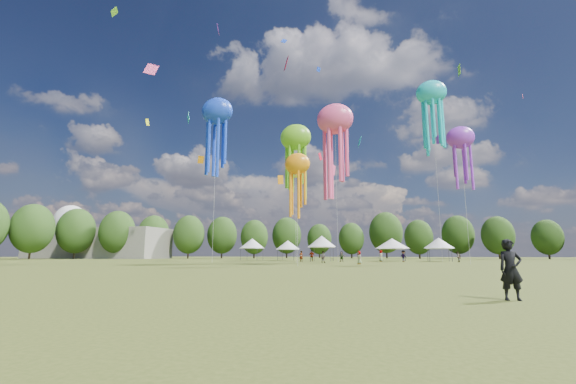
# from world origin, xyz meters

# --- Properties ---
(ground) EXTENTS (300.00, 300.00, 0.00)m
(ground) POSITION_xyz_m (0.00, 0.00, 0.00)
(ground) COLOR #384416
(ground) RESTS_ON ground
(observer_main) EXTENTS (0.63, 0.46, 1.60)m
(observer_main) POSITION_xyz_m (9.48, -1.25, 0.80)
(observer_main) COLOR black
(observer_main) RESTS_ON ground
(spectator_near) EXTENTS (0.87, 0.75, 1.57)m
(spectator_near) POSITION_xyz_m (-2.63, 37.71, 0.79)
(spectator_near) COLOR gray
(spectator_near) RESTS_ON ground
(spectators_far) EXTENTS (23.73, 18.51, 1.83)m
(spectators_far) POSITION_xyz_m (2.97, 46.76, 0.85)
(spectators_far) COLOR gray
(spectators_far) RESTS_ON ground
(festival_tents) EXTENTS (38.52, 10.09, 4.36)m
(festival_tents) POSITION_xyz_m (-3.07, 54.04, 3.09)
(festival_tents) COLOR #47474C
(festival_tents) RESTS_ON ground
(show_kites) EXTENTS (37.45, 30.24, 30.80)m
(show_kites) POSITION_xyz_m (-0.59, 40.84, 19.48)
(show_kites) COLOR #69BF1F
(show_kites) RESTS_ON ground
(small_kites) EXTENTS (74.89, 59.31, 46.05)m
(small_kites) POSITION_xyz_m (0.03, 41.26, 29.35)
(small_kites) COLOR #69BF1F
(small_kites) RESTS_ON ground
(treeline) EXTENTS (201.57, 95.24, 13.43)m
(treeline) POSITION_xyz_m (-3.87, 62.51, 6.54)
(treeline) COLOR #38281C
(treeline) RESTS_ON ground
(hangar) EXTENTS (40.00, 12.00, 8.00)m
(hangar) POSITION_xyz_m (-72.00, 72.00, 4.00)
(hangar) COLOR gray
(hangar) RESTS_ON ground
(radome) EXTENTS (9.00, 9.00, 16.00)m
(radome) POSITION_xyz_m (-88.00, 78.00, 9.99)
(radome) COLOR white
(radome) RESTS_ON ground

